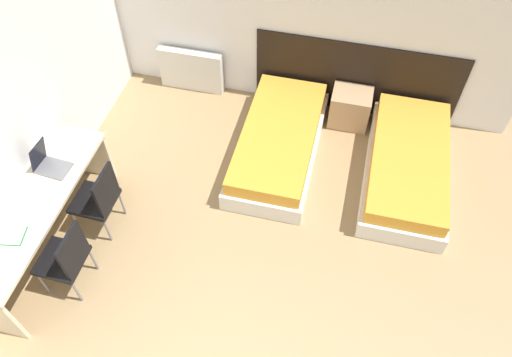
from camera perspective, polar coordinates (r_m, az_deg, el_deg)
The scene contains 12 objects.
wall_back at distance 5.99m, azimuth 4.56°, elevation 18.86°, with size 5.48×0.05×2.70m.
wall_left at distance 5.28m, azimuth -25.51°, elevation 8.30°, with size 0.05×5.15×2.70m.
headboard_panel at distance 6.41m, azimuth 11.32°, elevation 11.10°, with size 2.52×0.03×1.02m.
bed_near_window at distance 5.94m, azimuth 2.58°, elevation 4.10°, with size 0.91×1.92×0.41m.
bed_near_door at distance 5.95m, azimuth 16.89°, elevation 1.39°, with size 0.91×1.92×0.41m.
nightstand at distance 6.41m, azimuth 10.71°, elevation 7.96°, with size 0.49×0.39×0.47m.
radiator at distance 6.81m, azimuth -7.40°, elevation 12.17°, with size 0.85×0.12×0.60m.
desk at distance 5.30m, azimuth -23.64°, elevation -3.54°, with size 0.57×2.02×0.73m.
chair_near_laptop at distance 5.31m, azimuth -17.54°, elevation -2.12°, with size 0.43×0.43×0.89m.
chair_near_notebook at distance 5.01m, azimuth -20.90°, elevation -8.43°, with size 0.42×0.42×0.89m.
laptop at distance 5.35m, azimuth -22.66°, elevation 1.60°, with size 0.34×0.26×0.33m.
open_notebook at distance 5.04m, azimuth -26.59°, elevation -5.82°, with size 0.35×0.26×0.02m.
Camera 1 is at (0.76, -0.82, 4.56)m, focal length 35.00 mm.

